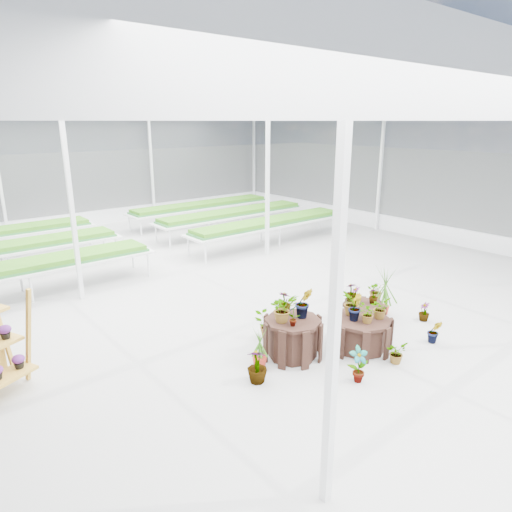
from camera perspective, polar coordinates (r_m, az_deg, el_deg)
ground_plane at (r=10.18m, az=3.29°, el=-7.83°), size 24.00×24.00×0.00m
greenhouse_shell at (r=9.47m, az=3.52°, el=4.66°), size 18.00×24.00×4.50m
steel_frame at (r=9.47m, az=3.52°, el=4.66°), size 18.00×24.00×4.50m
nursery_benches at (r=15.80m, az=-14.64°, el=2.18°), size 16.00×7.00×0.84m
plinth_tall at (r=8.54m, az=4.59°, el=-10.15°), size 1.36×1.36×0.73m
plinth_mid at (r=9.03m, az=12.85°, el=-9.40°), size 1.24×1.24×0.62m
plinth_low at (r=10.18m, az=13.21°, el=-6.98°), size 1.00×1.00×0.42m
nursery_plants at (r=9.27m, az=9.31°, el=-6.99°), size 5.05×3.04×1.32m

